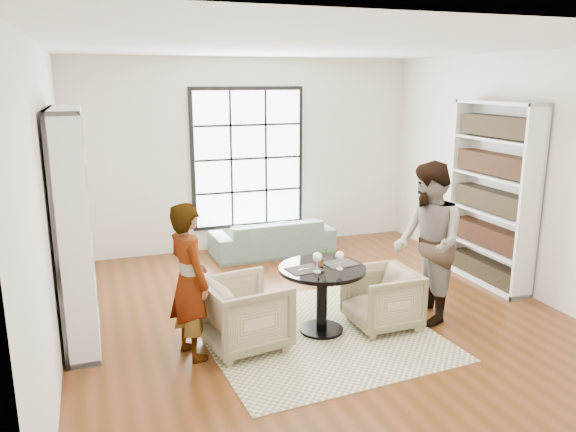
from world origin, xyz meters
name	(u,v)px	position (x,y,z in m)	size (l,w,h in m)	color
ground	(318,316)	(0.00, 0.00, 0.00)	(6.00, 6.00, 0.00)	brown
room_shell	(302,201)	(0.00, 0.54, 1.26)	(6.00, 6.01, 6.00)	silver
rug	(318,334)	(-0.19, -0.45, 0.01)	(2.36, 2.36, 0.01)	#C4C093
pedestal_table	(322,285)	(-0.13, -0.40, 0.53)	(0.92, 0.92, 0.74)	black
sofa	(272,237)	(0.23, 2.45, 0.28)	(1.89, 0.74, 0.55)	gray
armchair_left	(245,314)	(-0.99, -0.46, 0.36)	(0.77, 0.79, 0.72)	tan
armchair_right	(382,298)	(0.55, -0.48, 0.33)	(0.70, 0.72, 0.65)	tan
person_left	(189,281)	(-1.54, -0.46, 0.78)	(0.57, 0.37, 1.55)	gray
person_right	(428,243)	(1.10, -0.48, 0.90)	(0.88, 0.68, 1.81)	gray
placemat_left	(304,270)	(-0.34, -0.41, 0.74)	(0.34, 0.26, 0.01)	#292624
placemat_right	(340,263)	(0.10, -0.36, 0.74)	(0.34, 0.26, 0.01)	#292624
cutlery_left	(304,269)	(-0.34, -0.41, 0.75)	(0.14, 0.22, 0.01)	silver
cutlery_right	(340,263)	(0.10, -0.36, 0.75)	(0.14, 0.22, 0.01)	silver
wine_glass_left	(317,258)	(-0.24, -0.52, 0.89)	(0.10, 0.10, 0.22)	silver
wine_glass_right	(340,256)	(0.02, -0.52, 0.88)	(0.09, 0.09, 0.20)	silver
flower_centerpiece	(319,257)	(-0.14, -0.34, 0.83)	(0.17, 0.15, 0.19)	gray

